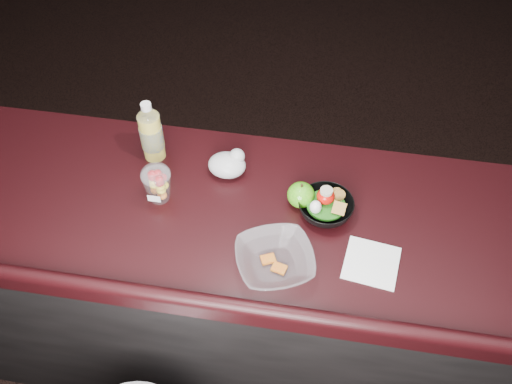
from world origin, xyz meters
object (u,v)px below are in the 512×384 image
snack_bowl (325,206)px  green_apple (301,195)px  fruit_cup (157,183)px  lemonade_bottle (152,135)px  takeout_bowl (275,260)px

snack_bowl → green_apple: bearing=161.5°
fruit_cup → snack_bowl: (0.55, 0.02, -0.04)m
green_apple → snack_bowl: snack_bowl is taller
lemonade_bottle → green_apple: bearing=-14.1°
fruit_cup → takeout_bowl: 0.46m
green_apple → lemonade_bottle: bearing=165.9°
lemonade_bottle → takeout_bowl: size_ratio=0.79×
takeout_bowl → snack_bowl: bearing=59.9°
green_apple → snack_bowl: bearing=-18.5°
lemonade_bottle → fruit_cup: 0.20m
takeout_bowl → green_apple: bearing=79.1°
fruit_cup → green_apple: (0.46, 0.05, -0.03)m
lemonade_bottle → green_apple: 0.55m
fruit_cup → takeout_bowl: bearing=-26.2°
lemonade_bottle → snack_bowl: bearing=-14.7°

